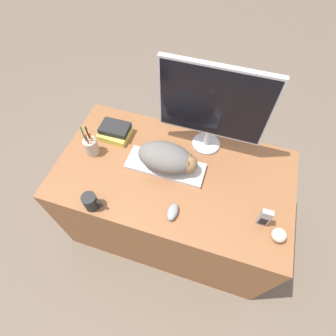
% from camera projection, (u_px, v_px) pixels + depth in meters
% --- Properties ---
extents(ground_plane, '(12.00, 12.00, 0.00)m').
position_uv_depth(ground_plane, '(157.00, 269.00, 1.96)').
color(ground_plane, '#6B5B4C').
extents(desk, '(1.39, 0.77, 0.76)m').
position_uv_depth(desk, '(172.00, 202.00, 1.85)').
color(desk, brown).
rests_on(desk, ground_plane).
extents(keyboard, '(0.46, 0.16, 0.02)m').
position_uv_depth(keyboard, '(165.00, 166.00, 1.55)').
color(keyboard, silver).
rests_on(keyboard, desk).
extents(cat, '(0.35, 0.19, 0.15)m').
position_uv_depth(cat, '(168.00, 158.00, 1.47)').
color(cat, '#66605B').
rests_on(cat, keyboard).
extents(monitor, '(0.60, 0.17, 0.57)m').
position_uv_depth(monitor, '(213.00, 106.00, 1.38)').
color(monitor, '#B7B7BC').
rests_on(monitor, desk).
extents(computer_mouse, '(0.05, 0.10, 0.04)m').
position_uv_depth(computer_mouse, '(173.00, 212.00, 1.38)').
color(computer_mouse, gray).
rests_on(computer_mouse, desk).
extents(coffee_mug, '(0.11, 0.08, 0.10)m').
position_uv_depth(coffee_mug, '(91.00, 202.00, 1.37)').
color(coffee_mug, black).
rests_on(coffee_mug, desk).
extents(pen_cup, '(0.08, 0.08, 0.23)m').
position_uv_depth(pen_cup, '(91.00, 146.00, 1.57)').
color(pen_cup, '#B2A893').
rests_on(pen_cup, desk).
extents(baseball, '(0.07, 0.07, 0.07)m').
position_uv_depth(baseball, '(279.00, 235.00, 1.29)').
color(baseball, beige).
rests_on(baseball, desk).
extents(phone, '(0.05, 0.03, 0.13)m').
position_uv_depth(phone, '(264.00, 218.00, 1.31)').
color(phone, '#99999E').
rests_on(phone, desk).
extents(book_stack, '(0.19, 0.15, 0.08)m').
position_uv_depth(book_stack, '(115.00, 131.00, 1.67)').
color(book_stack, '#CCC14C').
rests_on(book_stack, desk).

